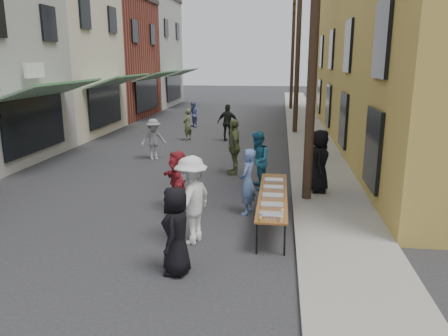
% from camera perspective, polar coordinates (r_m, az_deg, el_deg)
% --- Properties ---
extents(ground, '(120.00, 120.00, 0.00)m').
position_cam_1_polar(ground, '(10.64, -12.43, -8.37)').
color(ground, '#28282B').
rests_on(ground, ground).
extents(sidewalk, '(2.20, 60.00, 0.10)m').
position_cam_1_polar(sidewalk, '(24.60, 10.85, 4.52)').
color(sidewalk, gray).
rests_on(sidewalk, ground).
extents(storefront_row, '(8.00, 37.00, 9.00)m').
position_cam_1_polar(storefront_row, '(27.70, -22.38, 13.25)').
color(storefront_row, maroon).
rests_on(storefront_row, ground).
extents(building_ochre, '(10.00, 28.00, 10.00)m').
position_cam_1_polar(building_ochre, '(24.47, 26.46, 14.95)').
color(building_ochre, gold).
rests_on(building_ochre, ground).
extents(utility_pole_near, '(0.26, 0.26, 9.00)m').
position_cam_1_polar(utility_pole_near, '(12.27, 11.66, 16.10)').
color(utility_pole_near, '#2D2116').
rests_on(utility_pole_near, ground).
extents(utility_pole_mid, '(0.26, 0.26, 9.00)m').
position_cam_1_polar(utility_pole_mid, '(24.25, 9.63, 15.00)').
color(utility_pole_mid, '#2D2116').
rests_on(utility_pole_mid, ground).
extents(utility_pole_far, '(0.26, 0.26, 9.00)m').
position_cam_1_polar(utility_pole_far, '(36.25, 8.95, 14.63)').
color(utility_pole_far, '#2D2116').
rests_on(utility_pole_far, ground).
extents(serving_table, '(0.70, 4.00, 0.75)m').
position_cam_1_polar(serving_table, '(10.90, 6.41, -3.60)').
color(serving_table, '#613117').
rests_on(serving_table, ground).
extents(catering_tray_sausage, '(0.50, 0.33, 0.08)m').
position_cam_1_polar(catering_tray_sausage, '(9.31, 6.22, -6.19)').
color(catering_tray_sausage, maroon).
rests_on(catering_tray_sausage, serving_table).
extents(catering_tray_foil_b, '(0.50, 0.33, 0.08)m').
position_cam_1_polar(catering_tray_foil_b, '(9.93, 6.31, -4.90)').
color(catering_tray_foil_b, '#B2B2B7').
rests_on(catering_tray_foil_b, serving_table).
extents(catering_tray_buns, '(0.50, 0.33, 0.08)m').
position_cam_1_polar(catering_tray_buns, '(10.59, 6.39, -3.68)').
color(catering_tray_buns, tan).
rests_on(catering_tray_buns, serving_table).
extents(catering_tray_foil_d, '(0.50, 0.33, 0.08)m').
position_cam_1_polar(catering_tray_foil_d, '(11.26, 6.46, -2.61)').
color(catering_tray_foil_d, '#B2B2B7').
rests_on(catering_tray_foil_d, serving_table).
extents(catering_tray_buns_end, '(0.50, 0.33, 0.08)m').
position_cam_1_polar(catering_tray_buns_end, '(11.93, 6.52, -1.66)').
color(catering_tray_buns_end, tan).
rests_on(catering_tray_buns_end, serving_table).
extents(condiment_jar_a, '(0.07, 0.07, 0.08)m').
position_cam_1_polar(condiment_jar_a, '(9.04, 4.77, -6.79)').
color(condiment_jar_a, '#A57F26').
rests_on(condiment_jar_a, serving_table).
extents(condiment_jar_b, '(0.07, 0.07, 0.08)m').
position_cam_1_polar(condiment_jar_b, '(9.13, 4.80, -6.57)').
color(condiment_jar_b, '#A57F26').
rests_on(condiment_jar_b, serving_table).
extents(condiment_jar_c, '(0.07, 0.07, 0.08)m').
position_cam_1_polar(condiment_jar_c, '(9.23, 4.83, -6.36)').
color(condiment_jar_c, '#A57F26').
rests_on(condiment_jar_c, serving_table).
extents(cup_stack, '(0.08, 0.08, 0.12)m').
position_cam_1_polar(cup_stack, '(9.07, 7.46, -6.65)').
color(cup_stack, tan).
rests_on(cup_stack, serving_table).
extents(guest_front_a, '(0.55, 0.84, 1.72)m').
position_cam_1_polar(guest_front_a, '(8.34, -6.28, -8.16)').
color(guest_front_a, black).
rests_on(guest_front_a, ground).
extents(guest_front_b, '(0.54, 0.71, 1.76)m').
position_cam_1_polar(guest_front_b, '(11.44, 3.06, -1.81)').
color(guest_front_b, '#556EA4').
rests_on(guest_front_b, ground).
extents(guest_front_c, '(0.86, 1.01, 1.83)m').
position_cam_1_polar(guest_front_c, '(13.72, 4.38, 0.99)').
color(guest_front_c, '#22698C').
rests_on(guest_front_c, ground).
extents(guest_front_d, '(1.14, 1.45, 1.98)m').
position_cam_1_polar(guest_front_d, '(9.63, -4.28, -4.21)').
color(guest_front_d, silver).
rests_on(guest_front_d, ground).
extents(guest_front_e, '(0.78, 1.25, 1.98)m').
position_cam_1_polar(guest_front_e, '(15.46, 1.30, 2.79)').
color(guest_front_e, '#5A673B').
rests_on(guest_front_e, ground).
extents(guest_queue_back, '(1.13, 1.62, 1.68)m').
position_cam_1_polar(guest_queue_back, '(11.65, -6.05, -1.79)').
color(guest_queue_back, maroon).
rests_on(guest_queue_back, ground).
extents(server, '(0.69, 0.97, 1.89)m').
position_cam_1_polar(server, '(13.33, 12.32, 0.89)').
color(server, black).
rests_on(server, sidewalk).
extents(passerby_left, '(1.24, 1.08, 1.67)m').
position_cam_1_polar(passerby_left, '(18.00, -9.19, 3.71)').
color(passerby_left, gray).
rests_on(passerby_left, ground).
extents(passerby_mid, '(1.14, 0.60, 1.85)m').
position_cam_1_polar(passerby_mid, '(21.86, 0.52, 5.93)').
color(passerby_mid, black).
rests_on(passerby_mid, ground).
extents(passerby_right, '(0.55, 0.68, 1.60)m').
position_cam_1_polar(passerby_right, '(22.20, -4.79, 5.67)').
color(passerby_right, '#545C35').
rests_on(passerby_right, ground).
extents(passerby_far, '(0.92, 0.94, 1.52)m').
position_cam_1_polar(passerby_far, '(26.51, -4.02, 6.96)').
color(passerby_far, '#5467A2').
rests_on(passerby_far, ground).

